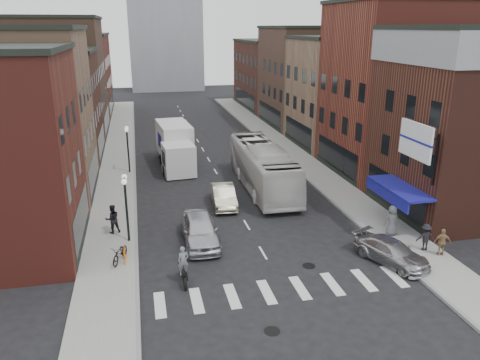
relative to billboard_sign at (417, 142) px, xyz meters
name	(u,v)px	position (x,y,z in m)	size (l,w,h in m)	color
ground	(268,261)	(-8.59, -0.50, -6.13)	(160.00, 160.00, 0.00)	black
sidewalk_left	(118,161)	(-17.09, 21.50, -6.06)	(3.00, 74.00, 0.15)	gray
sidewalk_right	(290,151)	(-0.09, 21.50, -6.06)	(3.00, 74.00, 0.15)	gray
curb_left	(134,161)	(-15.59, 21.50, -6.13)	(0.20, 74.00, 0.16)	gray
curb_right	(275,153)	(-1.59, 21.50, -6.13)	(0.20, 74.00, 0.16)	gray
crosswalk_stripes	(284,290)	(-8.59, -3.50, -6.13)	(12.00, 2.20, 0.01)	silver
bldg_left_mid_a	(15,115)	(-23.58, 13.50, 0.02)	(10.30, 10.20, 12.30)	#836248
bldg_left_mid_b	(42,107)	(-23.58, 23.50, -0.98)	(10.30, 10.20, 10.30)	#442018
bldg_left_far_a	(57,78)	(-23.58, 34.50, 0.52)	(10.30, 12.20, 13.30)	brown
bldg_left_far_b	(73,75)	(-23.58, 48.50, -0.48)	(10.30, 16.20, 11.30)	maroon
bldg_right_corner	(470,123)	(6.41, 4.00, 0.02)	(10.30, 9.20, 12.30)	#442018
bldg_right_mid_a	(396,89)	(6.41, 13.50, 1.02)	(10.30, 10.20, 14.30)	maroon
bldg_right_mid_b	(344,92)	(6.41, 23.50, -0.48)	(10.30, 10.20, 11.30)	#836248
bldg_right_far_a	(308,77)	(6.41, 34.50, 0.02)	(10.30, 12.20, 12.30)	brown
bldg_right_far_b	(276,74)	(6.41, 48.50, -0.98)	(10.30, 16.20, 10.30)	#442018
awning_blue	(397,189)	(0.34, 2.00, -3.50)	(1.80, 5.00, 0.78)	navy
billboard_sign	(417,142)	(0.00, 0.00, 0.00)	(1.52, 3.00, 3.70)	black
streetlamp_near	(126,197)	(-15.99, 3.50, -3.22)	(0.32, 1.22, 4.11)	black
streetlamp_far	(127,141)	(-15.99, 17.50, -3.22)	(0.32, 1.22, 4.11)	black
bike_rack	(125,255)	(-16.19, 0.80, -5.58)	(0.08, 0.68, 0.80)	#D8590C
box_truck	(175,147)	(-11.83, 18.85, -4.27)	(3.13, 8.87, 3.78)	silver
motorcycle_rider	(184,266)	(-13.29, -1.78, -5.21)	(0.57, 1.94, 1.98)	black
transit_bus	(263,167)	(-5.70, 11.35, -4.39)	(2.93, 12.54, 3.49)	silver
sedan_left_near	(200,230)	(-11.88, 2.50, -5.28)	(2.02, 5.01, 1.71)	silver
sedan_left_far	(224,196)	(-9.40, 8.25, -5.41)	(1.54, 4.40, 1.45)	beige
curb_car	(391,252)	(-2.13, -2.09, -5.50)	(1.78, 4.38, 1.27)	#AAAAAE
parked_bicycle	(120,253)	(-16.42, 0.94, -5.50)	(0.64, 1.84, 0.97)	black
ped_left_solo	(112,219)	(-16.92, 4.83, -5.08)	(0.88, 0.50, 1.80)	black
ped_right_a	(425,237)	(0.36, -1.37, -5.20)	(1.01, 0.50, 1.56)	black
ped_right_b	(442,242)	(0.88, -2.14, -5.20)	(0.91, 0.46, 1.56)	#92704A
ped_right_c	(392,220)	(-0.45, 0.87, -5.05)	(0.91, 0.59, 1.87)	#5B5D62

